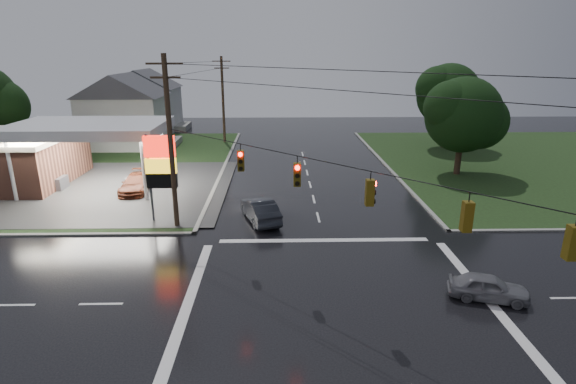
{
  "coord_description": "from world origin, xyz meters",
  "views": [
    {
      "loc": [
        -2.81,
        -18.34,
        11.15
      ],
      "look_at": [
        -2.2,
        7.43,
        3.0
      ],
      "focal_mm": 28.0,
      "sensor_mm": 36.0,
      "label": 1
    }
  ],
  "objects_px": {
    "utility_pole_nw": "(170,141)",
    "utility_pole_n": "(223,99)",
    "gas_station": "(10,156)",
    "house_far": "(145,99)",
    "pylon_sign": "(161,164)",
    "car_crossing": "(488,287)",
    "tree_ne_near": "(465,115)",
    "tree_ne_far": "(450,95)",
    "car_north": "(260,210)",
    "house_near": "(125,110)",
    "car_pump": "(136,183)"
  },
  "relations": [
    {
      "from": "utility_pole_nw",
      "to": "utility_pole_n",
      "type": "height_order",
      "value": "utility_pole_nw"
    },
    {
      "from": "utility_pole_n",
      "to": "gas_station",
      "type": "bearing_deg",
      "value": -131.47
    },
    {
      "from": "house_far",
      "to": "utility_pole_n",
      "type": "bearing_deg",
      "value": -38.77
    },
    {
      "from": "pylon_sign",
      "to": "house_far",
      "type": "bearing_deg",
      "value": 106.98
    },
    {
      "from": "utility_pole_nw",
      "to": "car_crossing",
      "type": "relative_size",
      "value": 3.07
    },
    {
      "from": "tree_ne_near",
      "to": "tree_ne_far",
      "type": "xyz_separation_m",
      "value": [
        3.01,
        12.0,
        0.62
      ]
    },
    {
      "from": "house_far",
      "to": "car_north",
      "type": "xyz_separation_m",
      "value": [
        17.93,
        -37.58,
        -3.62
      ]
    },
    {
      "from": "tree_ne_far",
      "to": "car_north",
      "type": "distance_m",
      "value": 32.14
    },
    {
      "from": "tree_ne_near",
      "to": "tree_ne_far",
      "type": "bearing_deg",
      "value": 75.93
    },
    {
      "from": "tree_ne_far",
      "to": "car_crossing",
      "type": "bearing_deg",
      "value": -106.67
    },
    {
      "from": "pylon_sign",
      "to": "house_near",
      "type": "height_order",
      "value": "house_near"
    },
    {
      "from": "utility_pole_n",
      "to": "car_crossing",
      "type": "bearing_deg",
      "value": -66.53
    },
    {
      "from": "gas_station",
      "to": "car_north",
      "type": "distance_m",
      "value": 23.62
    },
    {
      "from": "pylon_sign",
      "to": "utility_pole_nw",
      "type": "height_order",
      "value": "utility_pole_nw"
    },
    {
      "from": "house_far",
      "to": "car_crossing",
      "type": "xyz_separation_m",
      "value": [
        28.93,
        -47.97,
        -3.79
      ]
    },
    {
      "from": "car_pump",
      "to": "house_near",
      "type": "bearing_deg",
      "value": 106.52
    },
    {
      "from": "utility_pole_nw",
      "to": "utility_pole_n",
      "type": "bearing_deg",
      "value": 90.0
    },
    {
      "from": "house_far",
      "to": "car_pump",
      "type": "xyz_separation_m",
      "value": [
        7.51,
        -30.71,
        -3.68
      ]
    },
    {
      "from": "utility_pole_n",
      "to": "tree_ne_near",
      "type": "distance_m",
      "value": 28.55
    },
    {
      "from": "tree_ne_far",
      "to": "car_pump",
      "type": "distance_m",
      "value": 36.15
    },
    {
      "from": "utility_pole_nw",
      "to": "utility_pole_n",
      "type": "relative_size",
      "value": 1.05
    },
    {
      "from": "gas_station",
      "to": "car_crossing",
      "type": "xyz_separation_m",
      "value": [
        32.66,
        -19.67,
        -1.94
      ]
    },
    {
      "from": "gas_station",
      "to": "utility_pole_nw",
      "type": "xyz_separation_m",
      "value": [
        16.18,
        -10.2,
        3.17
      ]
    },
    {
      "from": "utility_pole_nw",
      "to": "car_pump",
      "type": "height_order",
      "value": "utility_pole_nw"
    },
    {
      "from": "tree_ne_near",
      "to": "car_crossing",
      "type": "bearing_deg",
      "value": -108.05
    },
    {
      "from": "tree_ne_near",
      "to": "car_crossing",
      "type": "relative_size",
      "value": 2.5
    },
    {
      "from": "house_near",
      "to": "car_north",
      "type": "distance_m",
      "value": 30.88
    },
    {
      "from": "house_near",
      "to": "house_far",
      "type": "bearing_deg",
      "value": 94.76
    },
    {
      "from": "utility_pole_n",
      "to": "car_crossing",
      "type": "distance_m",
      "value": 41.67
    },
    {
      "from": "tree_ne_near",
      "to": "car_pump",
      "type": "height_order",
      "value": "tree_ne_near"
    },
    {
      "from": "gas_station",
      "to": "house_near",
      "type": "xyz_separation_m",
      "value": [
        4.73,
        16.3,
        1.86
      ]
    },
    {
      "from": "pylon_sign",
      "to": "car_north",
      "type": "bearing_deg",
      "value": -0.7
    },
    {
      "from": "pylon_sign",
      "to": "tree_ne_far",
      "type": "relative_size",
      "value": 0.61
    },
    {
      "from": "pylon_sign",
      "to": "car_north",
      "type": "relative_size",
      "value": 1.26
    },
    {
      "from": "tree_ne_far",
      "to": "car_north",
      "type": "relative_size",
      "value": 2.05
    },
    {
      "from": "pylon_sign",
      "to": "car_pump",
      "type": "relative_size",
      "value": 1.19
    },
    {
      "from": "car_north",
      "to": "utility_pole_n",
      "type": "bearing_deg",
      "value": -97.18
    },
    {
      "from": "car_crossing",
      "to": "house_far",
      "type": "bearing_deg",
      "value": 47.56
    },
    {
      "from": "car_crossing",
      "to": "utility_pole_n",
      "type": "bearing_deg",
      "value": 39.93
    },
    {
      "from": "gas_station",
      "to": "utility_pole_nw",
      "type": "height_order",
      "value": "utility_pole_nw"
    },
    {
      "from": "utility_pole_n",
      "to": "car_pump",
      "type": "height_order",
      "value": "utility_pole_n"
    },
    {
      "from": "tree_ne_far",
      "to": "pylon_sign",
      "type": "bearing_deg",
      "value": -139.65
    },
    {
      "from": "house_far",
      "to": "car_north",
      "type": "relative_size",
      "value": 2.31
    },
    {
      "from": "car_north",
      "to": "car_pump",
      "type": "bearing_deg",
      "value": -51.83
    },
    {
      "from": "house_near",
      "to": "car_pump",
      "type": "relative_size",
      "value": 2.2
    },
    {
      "from": "gas_station",
      "to": "pylon_sign",
      "type": "distance_m",
      "value": 17.81
    },
    {
      "from": "car_pump",
      "to": "car_north",
      "type": "bearing_deg",
      "value": -36.09
    },
    {
      "from": "car_pump",
      "to": "tree_ne_near",
      "type": "bearing_deg",
      "value": 6.67
    },
    {
      "from": "house_near",
      "to": "tree_ne_far",
      "type": "height_order",
      "value": "tree_ne_far"
    },
    {
      "from": "utility_pole_nw",
      "to": "house_far",
      "type": "relative_size",
      "value": 1.0
    }
  ]
}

